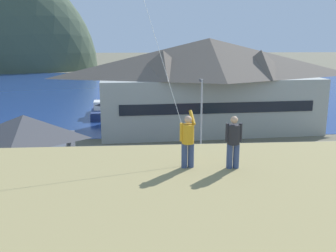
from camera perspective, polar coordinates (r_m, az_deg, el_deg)
name	(u,v)px	position (r m, az deg, el deg)	size (l,w,h in m)	color
ground_plane	(170,213)	(23.32, 0.29, -12.99)	(600.00, 600.00, 0.00)	#66604C
parking_lot_pad	(164,182)	(27.88, -0.56, -8.43)	(40.00, 20.00, 0.10)	gray
bay_water	(147,89)	(81.57, -3.15, 5.67)	(360.00, 84.00, 0.03)	navy
harbor_lodge	(209,82)	(43.22, 6.16, 6.60)	(26.09, 12.06, 10.39)	#999E99
storage_shed_near_lot	(26,149)	(28.43, -20.64, -3.30)	(6.70, 5.65, 5.12)	#474C56
storage_shed_waterside	(131,112)	(42.32, -5.66, 2.09)	(5.71, 4.45, 4.47)	#474C56
wharf_dock	(128,109)	(55.36, -6.05, 2.56)	(3.20, 12.75, 0.70)	#70604C
moored_boat_wharfside	(101,111)	(52.46, -10.08, 2.27)	(3.00, 7.94, 2.16)	navy
parked_car_corner_spot	(280,164)	(29.67, 16.58, -5.57)	(4.22, 2.09, 1.82)	#236633
parked_car_front_row_silver	(296,190)	(25.05, 18.76, -9.17)	(4.26, 2.16, 1.82)	red
parked_car_mid_row_near	(128,162)	(29.20, -6.04, -5.38)	(4.27, 2.18, 1.82)	slate
parked_car_back_row_left	(119,200)	(22.61, -7.44, -10.99)	(4.21, 2.08, 1.82)	#236633
parked_car_lone_by_shed	(215,188)	(24.33, 7.11, -9.21)	(4.31, 2.27, 1.82)	black
parking_light_pole	(201,113)	(32.50, 5.05, 1.95)	(0.24, 0.78, 6.83)	#ADADB2
person_kite_flyer	(188,139)	(12.35, 3.00, -2.04)	(0.52, 0.68, 1.86)	#384770
person_companion	(233,141)	(12.44, 9.85, -2.18)	(0.55, 0.40, 1.74)	#384770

